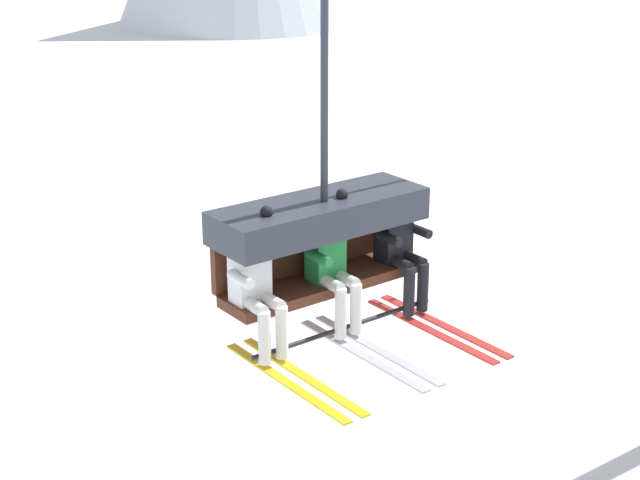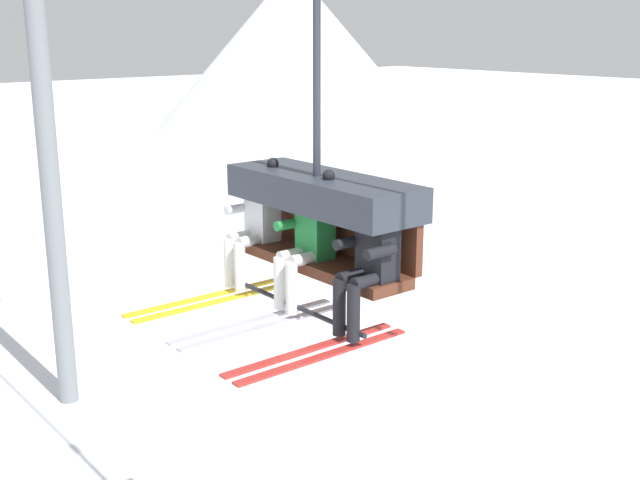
% 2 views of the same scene
% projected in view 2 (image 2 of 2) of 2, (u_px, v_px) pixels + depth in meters
% --- Properties ---
extents(mountain_peak_west, '(19.48, 19.48, 11.02)m').
position_uv_depth(mountain_peak_west, '(293.00, 48.00, 56.53)').
color(mountain_peak_west, white).
rests_on(mountain_peak_west, ground_plane).
extents(lift_tower_near, '(0.36, 1.88, 9.34)m').
position_uv_depth(lift_tower_near, '(47.00, 153.00, 14.32)').
color(lift_tower_near, slate).
rests_on(lift_tower_near, ground_plane).
extents(chairlift_chair, '(2.07, 0.74, 4.52)m').
position_uv_depth(chairlift_chair, '(323.00, 201.00, 7.22)').
color(chairlift_chair, '#512819').
extents(skier_white, '(0.48, 1.70, 1.34)m').
position_uv_depth(skier_white, '(253.00, 223.00, 7.79)').
color(skier_white, silver).
extents(skier_green, '(0.48, 1.70, 1.34)m').
position_uv_depth(skier_green, '(305.00, 240.00, 7.17)').
color(skier_green, '#23843D').
extents(skier_black, '(0.46, 1.70, 1.23)m').
position_uv_depth(skier_black, '(366.00, 263.00, 6.56)').
color(skier_black, black).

